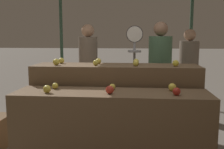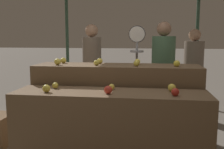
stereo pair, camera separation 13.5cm
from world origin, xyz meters
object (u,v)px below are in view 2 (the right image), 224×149
produce_scale (137,57)px  person_vendor_at_scale (163,68)px  person_customer_left (92,65)px  person_customer_right (193,67)px

produce_scale → person_vendor_at_scale: size_ratio=0.96×
person_customer_left → person_customer_right: (1.81, 0.32, -0.06)m
person_customer_left → person_vendor_at_scale: bearing=148.8°
produce_scale → person_customer_left: person_customer_left is taller
produce_scale → person_customer_right: 1.39m
produce_scale → person_vendor_at_scale: 0.55m
person_customer_left → produce_scale: bearing=125.9°
produce_scale → person_vendor_at_scale: person_vendor_at_scale is taller
person_vendor_at_scale → person_customer_right: bearing=-137.2°
person_vendor_at_scale → person_customer_right: person_vendor_at_scale is taller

